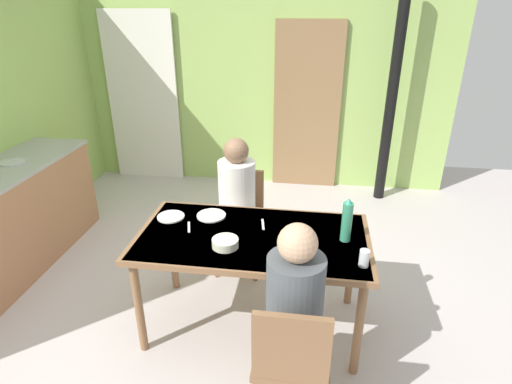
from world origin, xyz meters
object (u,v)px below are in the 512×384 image
chair_near_diner (291,358)px  serving_bowl_center (225,243)px  dining_table (253,245)px  kitchen_counter (3,224)px  person_near_diner (295,298)px  chair_far_diner (240,214)px  water_bottle_green_near (347,221)px  person_far_diner (237,191)px

chair_near_diner → serving_bowl_center: chair_near_diner is taller
dining_table → kitchen_counter: bearing=170.1°
kitchen_counter → dining_table: size_ratio=1.30×
kitchen_counter → person_near_diner: (2.53, -1.02, 0.33)m
dining_table → chair_near_diner: bearing=-67.6°
chair_near_diner → chair_far_diner: bearing=109.5°
person_near_diner → water_bottle_green_near: person_near_diner is taller
kitchen_counter → chair_far_diner: kitchen_counter is taller
kitchen_counter → person_far_diner: 2.03m
chair_near_diner → dining_table: bearing=112.4°
chair_near_diner → water_bottle_green_near: bearing=70.0°
kitchen_counter → serving_bowl_center: size_ratio=11.83×
dining_table → chair_far_diner: size_ratio=1.78×
kitchen_counter → dining_table: kitchen_counter is taller
chair_near_diner → serving_bowl_center: size_ratio=5.12×
kitchen_counter → chair_near_diner: size_ratio=2.31×
water_bottle_green_near → chair_far_diner: bearing=138.3°
kitchen_counter → water_bottle_green_near: bearing=-7.3°
dining_table → person_near_diner: (0.32, -0.63, 0.10)m
kitchen_counter → dining_table: bearing=-9.9°
person_near_diner → chair_near_diner: bearing=-90.0°
water_bottle_green_near → serving_bowl_center: (-0.76, -0.19, -0.12)m
kitchen_counter → person_far_diner: bearing=7.0°
person_near_diner → serving_bowl_center: 0.66m
dining_table → water_bottle_green_near: bearing=2.4°
person_near_diner → water_bottle_green_near: 0.73m
water_bottle_green_near → serving_bowl_center: size_ratio=1.78×
chair_far_diner → person_far_diner: person_far_diner is taller
dining_table → person_near_diner: bearing=-63.4°
water_bottle_green_near → serving_bowl_center: water_bottle_green_near is taller
person_far_diner → person_near_diner: bearing=113.3°
water_bottle_green_near → person_far_diner: bearing=144.0°
dining_table → person_near_diner: 0.71m
kitchen_counter → water_bottle_green_near: water_bottle_green_near is taller
dining_table → chair_near_diner: 0.85m
chair_near_diner → chair_far_diner: same height
chair_near_diner → serving_bowl_center: bearing=127.8°
person_near_diner → chair_far_diner: bearing=111.3°
chair_far_diner → person_near_diner: 1.53m
chair_near_diner → person_far_diner: 1.53m
kitchen_counter → water_bottle_green_near: (2.82, -0.36, 0.45)m
chair_far_diner → serving_bowl_center: chair_far_diner is taller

